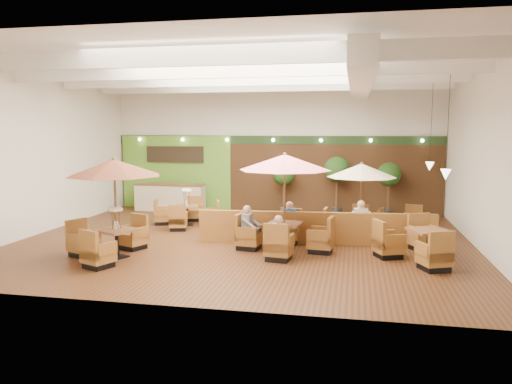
% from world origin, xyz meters
% --- Properties ---
extents(room, '(14.04, 14.00, 5.52)m').
position_xyz_m(room, '(0.25, 1.22, 3.63)').
color(room, '#381E0F').
rests_on(room, ground).
extents(service_counter, '(3.00, 0.75, 1.18)m').
position_xyz_m(service_counter, '(-4.40, 5.10, 0.58)').
color(service_counter, beige).
rests_on(service_counter, ground).
extents(booth_divider, '(7.21, 0.77, 1.00)m').
position_xyz_m(booth_divider, '(2.26, -0.04, 0.50)').
color(booth_divider, brown).
rests_on(booth_divider, ground).
extents(table_0, '(2.72, 2.89, 2.76)m').
position_xyz_m(table_0, '(-3.02, -2.71, 1.97)').
color(table_0, brown).
rests_on(table_0, ground).
extents(table_1, '(2.86, 2.86, 2.85)m').
position_xyz_m(table_1, '(1.45, -1.06, 1.92)').
color(table_1, brown).
rests_on(table_1, ground).
extents(table_2, '(2.34, 2.42, 2.45)m').
position_xyz_m(table_2, '(3.56, 1.47, 1.77)').
color(table_2, brown).
rests_on(table_2, ground).
extents(table_3, '(2.60, 2.60, 1.51)m').
position_xyz_m(table_3, '(-2.60, 2.08, 0.42)').
color(table_3, brown).
rests_on(table_3, ground).
extents(table_4, '(2.12, 3.00, 1.05)m').
position_xyz_m(table_4, '(5.09, -1.26, 0.39)').
color(table_4, brown).
rests_on(table_4, ground).
extents(table_5, '(1.73, 2.49, 0.89)m').
position_xyz_m(table_5, '(5.14, 1.75, 0.33)').
color(table_5, brown).
rests_on(table_5, ground).
extents(topiary_0, '(0.89, 0.89, 2.07)m').
position_xyz_m(topiary_0, '(0.51, 5.30, 1.54)').
color(topiary_0, black).
rests_on(topiary_0, ground).
extents(topiary_1, '(1.04, 1.04, 2.41)m').
position_xyz_m(topiary_1, '(2.70, 5.30, 1.79)').
color(topiary_1, black).
rests_on(topiary_1, ground).
extents(topiary_2, '(0.94, 0.94, 2.19)m').
position_xyz_m(topiary_2, '(4.73, 5.30, 1.63)').
color(topiary_2, black).
rests_on(topiary_2, ground).
extents(diner_0, '(0.40, 0.34, 0.78)m').
position_xyz_m(diner_0, '(1.45, -2.11, 0.75)').
color(diner_0, silver).
rests_on(diner_0, ground).
extents(diner_1, '(0.42, 0.34, 0.83)m').
position_xyz_m(diner_1, '(1.45, -0.01, 0.77)').
color(diner_1, '#2559A4').
rests_on(diner_1, ground).
extents(diner_2, '(0.34, 0.42, 0.84)m').
position_xyz_m(diner_2, '(0.40, -1.06, 0.78)').
color(diner_2, gray).
rests_on(diner_2, ground).
extents(diner_3, '(0.36, 0.29, 0.74)m').
position_xyz_m(diner_3, '(3.62, 0.58, 0.74)').
color(diner_3, '#2559A4').
rests_on(diner_3, ground).
extents(diner_4, '(0.43, 0.35, 0.86)m').
position_xyz_m(diner_4, '(3.62, 0.58, 0.78)').
color(diner_4, silver).
rests_on(diner_4, ground).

